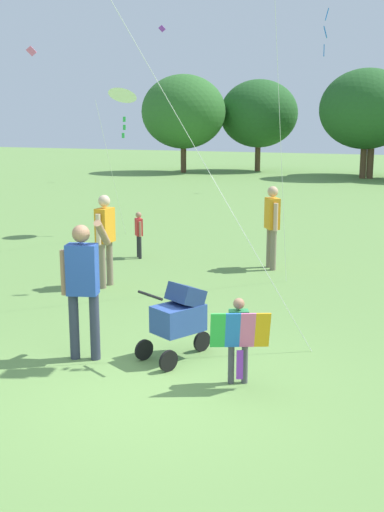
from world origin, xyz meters
The scene contains 8 objects.
ground_plane centered at (0.00, 0.00, 0.00)m, with size 120.00×120.00×0.00m, color #668E47.
child_with_butterfly_kite centered at (0.91, 0.55, 0.64)m, with size 0.69×0.51×1.07m.
person_adult_flyer centered at (-1.23, 0.44, 1.09)m, with size 0.59×0.68×1.90m.
stroller centered at (-0.11, 1.00, 0.61)m, with size 0.79×1.11×1.03m.
kite_green_novelty centered at (-5.88, 8.92, 3.83)m, with size 1.08×2.65×4.07m.
person_red_shirt centered at (-3.85, 6.26, 0.64)m, with size 0.27×0.27×1.09m.
person_sitting_far centered at (-0.71, 6.56, 1.06)m, with size 0.42×0.48×1.79m.
person_kid_running centered at (-3.08, 3.73, 1.05)m, with size 0.26×0.57×1.77m.
Camera 1 is at (3.47, -6.00, 3.08)m, focal length 43.52 mm.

